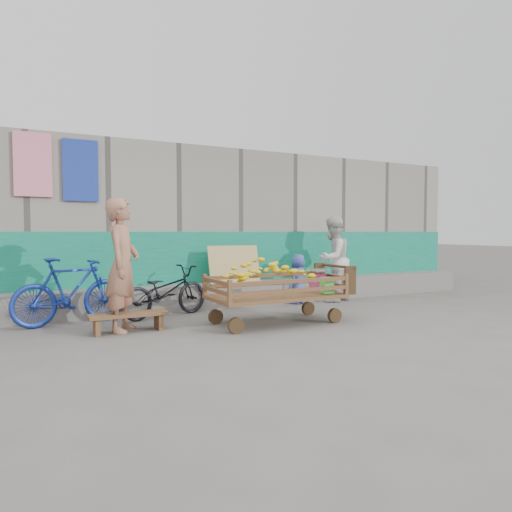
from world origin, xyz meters
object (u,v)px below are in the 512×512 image
banana_cart (274,282)px  vendor_man (122,265)px  bicycle_blue (71,291)px  child (298,279)px  bench (128,318)px  woman (333,259)px  bicycle_dark (165,291)px

banana_cart → vendor_man: (-2.13, 0.52, 0.30)m
banana_cart → bicycle_blue: bicycle_blue is taller
child → bicycle_blue: bicycle_blue is taller
bench → woman: 4.40m
banana_cart → bicycle_blue: bearing=154.2°
bench → child: bearing=17.2°
bench → child: (3.47, 1.08, 0.29)m
bicycle_dark → vendor_man: bearing=115.1°
banana_cart → vendor_man: size_ratio=1.17×
child → bicycle_blue: size_ratio=0.57×
woman → child: woman is taller
vendor_man → child: vendor_man is taller
banana_cart → woman: bearing=33.3°
bench → woman: (4.23, 1.00, 0.66)m
vendor_man → child: 3.68m
bicycle_dark → banana_cart: bearing=-152.4°
woman → bicycle_blue: bearing=-20.9°
banana_cart → bicycle_dark: 1.85m
bicycle_dark → bicycle_blue: bicycle_blue is taller
banana_cart → child: 2.04m
vendor_man → banana_cart: bearing=-75.1°
bench → bicycle_blue: 1.17m
woman → bicycle_blue: size_ratio=1.01×
child → bicycle_blue: bearing=-26.4°
vendor_man → woman: vendor_man is taller
woman → vendor_man: bearing=-10.2°
banana_cart → bicycle_dark: (-1.31, 1.29, -0.21)m
bicycle_blue → vendor_man: bearing=-154.2°
bicycle_dark → bicycle_blue: bearing=70.5°
bench → bicycle_blue: bearing=125.9°
banana_cart → vendor_man: 2.22m
woman → bicycle_blue: woman is taller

